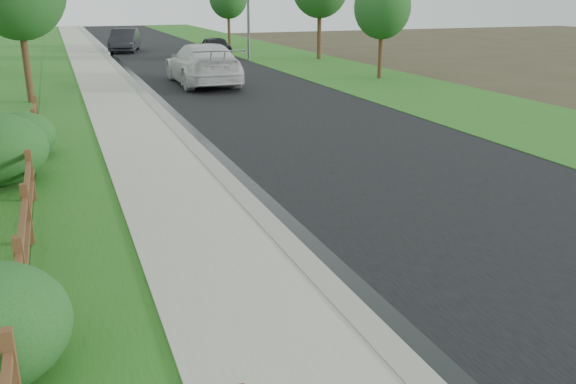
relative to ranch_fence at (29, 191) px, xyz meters
name	(u,v)px	position (x,y,z in m)	size (l,w,h in m)	color
ground	(370,374)	(3.60, -6.40, -0.62)	(120.00, 120.00, 0.00)	#352E1D
road	(178,59)	(8.20, 28.60, -0.61)	(8.00, 90.00, 0.02)	black
curb	(111,60)	(4.00, 28.60, -0.56)	(0.40, 90.00, 0.12)	gray
wet_gutter	(117,61)	(4.35, 28.60, -0.60)	(0.50, 90.00, 0.00)	black
sidewalk	(89,61)	(2.70, 28.60, -0.57)	(2.20, 90.00, 0.10)	#9D9B89
grass_strip	(56,63)	(0.80, 28.60, -0.59)	(1.60, 90.00, 0.06)	#1E5217
verge_far	(278,55)	(15.10, 28.60, -0.60)	(6.00, 90.00, 0.04)	#1E5217
ranch_fence	(29,191)	(0.00, 0.00, 0.00)	(0.12, 16.92, 1.10)	#533B1B
white_suv	(203,64)	(7.06, 16.45, 0.34)	(2.63, 6.46, 1.88)	silver
dark_car_mid	(214,47)	(10.44, 27.94, 0.11)	(1.68, 4.17, 1.42)	black
dark_car_far	(125,40)	(5.60, 34.92, 0.21)	(1.70, 4.88, 1.61)	black
shrub_c	(21,136)	(-0.30, 4.97, -0.01)	(1.67, 1.67, 1.21)	#1F4819
tree_near_right	(382,7)	(15.68, 15.38, 2.78)	(2.73, 2.73, 4.91)	#392117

